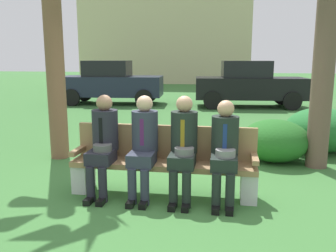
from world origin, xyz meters
TOP-DOWN VIEW (x-y plane):
  - ground_plane at (0.00, 0.00)m, footprint 80.00×80.00m
  - park_bench at (0.01, -0.08)m, footprint 2.40×0.44m
  - seated_man_leftmost at (-0.76, -0.21)m, footprint 0.34×0.72m
  - seated_man_centerleft at (-0.23, -0.20)m, footprint 0.34×0.72m
  - seated_man_centerright at (0.29, -0.21)m, footprint 0.34×0.72m
  - seated_man_rightmost at (0.80, -0.21)m, footprint 0.34×0.72m
  - shrub_near_bench at (1.65, 1.74)m, footprint 1.18×1.08m
  - shrub_mid_lawn at (2.60, 2.56)m, footprint 1.36×1.24m
  - parked_car_near at (-3.71, 8.90)m, footprint 4.02×1.98m
  - parked_car_far at (1.55, 8.86)m, footprint 4.03×2.00m
  - building_backdrop at (-3.76, 23.83)m, footprint 12.61×8.10m

SIDE VIEW (x-z plane):
  - ground_plane at x=0.00m, z-range 0.00..0.00m
  - shrub_near_bench at x=1.65m, z-range 0.00..0.73m
  - shrub_mid_lawn at x=2.60m, z-range 0.00..0.85m
  - park_bench at x=0.01m, z-range -0.01..0.89m
  - seated_man_rightmost at x=0.80m, z-range 0.07..1.34m
  - seated_man_leftmost at x=-0.76m, z-range 0.07..1.38m
  - seated_man_centerright at x=0.29m, z-range 0.07..1.39m
  - seated_man_centerleft at x=-0.23m, z-range 0.08..1.39m
  - parked_car_near at x=-3.71m, z-range 0.00..1.68m
  - parked_car_far at x=1.55m, z-range 0.00..1.68m
  - building_backdrop at x=-3.76m, z-range 0.02..10.79m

